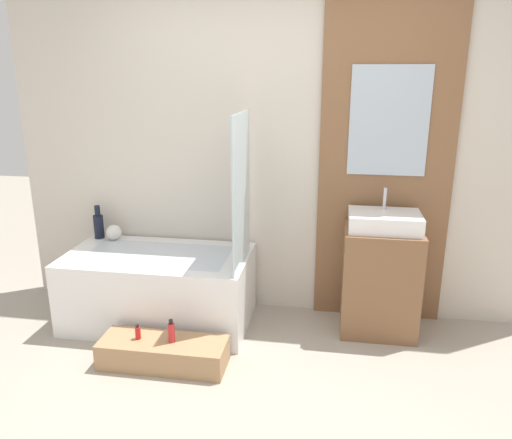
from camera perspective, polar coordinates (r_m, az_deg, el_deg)
ground_plane at (r=2.93m, az=-1.71°, el=-23.38°), size 12.00×12.00×0.00m
wall_tiled_back at (r=3.84m, az=2.61°, el=7.99°), size 4.20×0.06×2.60m
wall_wood_accent at (r=3.78m, az=14.68°, el=7.55°), size 0.97×0.04×2.60m
bathtub at (r=3.93m, az=-10.99°, el=-7.67°), size 1.38×0.76×0.56m
glass_shower_screen at (r=3.44m, az=-1.69°, el=3.32°), size 0.01×0.59×1.06m
wooden_step_bench at (r=3.47m, az=-10.54°, el=-14.74°), size 0.84×0.30×0.18m
vanity_cabinet at (r=3.80m, az=13.97°, el=-6.80°), size 0.55×0.44×0.79m
sink at (r=3.65m, az=14.47°, el=-0.18°), size 0.50×0.36×0.28m
vase_tall_dark at (r=4.28m, az=-17.54°, el=-0.59°), size 0.08×0.08×0.28m
vase_round_light at (r=4.21m, az=-15.94°, el=-1.42°), size 0.12×0.12×0.12m
bottle_soap_primary at (r=3.46m, az=-13.34°, el=-12.44°), size 0.04×0.04×0.10m
bottle_soap_secondary at (r=3.37m, az=-9.65°, el=-12.55°), size 0.04×0.04×0.16m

